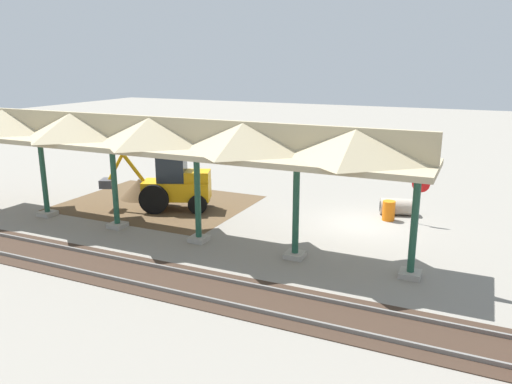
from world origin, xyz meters
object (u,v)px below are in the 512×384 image
object	(u,v)px
concrete_pipe	(397,207)
backhoe	(174,184)
traffic_barrel	(389,211)
stop_sign	(421,189)

from	to	relation	value
concrete_pipe	backhoe	bearing A→B (deg)	20.00
concrete_pipe	traffic_barrel	xyz separation A→B (m)	(0.21, 1.03, 0.07)
stop_sign	traffic_barrel	bearing A→B (deg)	0.49
stop_sign	backhoe	xyz separation A→B (m)	(11.07, 2.61, -0.32)
traffic_barrel	concrete_pipe	bearing A→B (deg)	-101.64
backhoe	concrete_pipe	world-z (taller)	backhoe
backhoe	traffic_barrel	xyz separation A→B (m)	(-9.78, -2.60, -0.81)
stop_sign	concrete_pipe	world-z (taller)	stop_sign
stop_sign	traffic_barrel	xyz separation A→B (m)	(1.29, 0.01, -1.14)
stop_sign	backhoe	bearing A→B (deg)	13.28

